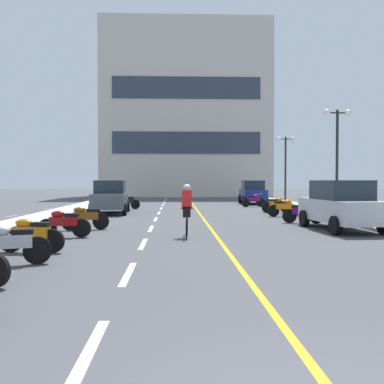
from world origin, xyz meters
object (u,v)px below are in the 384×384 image
object	(u,v)px
parked_car_near	(341,205)
motorcycle_10	(253,200)
parked_car_far	(253,192)
motorcycle_5	(85,217)
cyclist_rider	(187,209)
motorcycle_9	(126,202)
motorcycle_8	(276,204)
motorcycle_6	(303,212)
motorcycle_4	(64,223)
motorcycle_7	(284,207)
parked_car_mid	(110,197)
street_lamp_mid	(337,138)
street_lamp_far	(286,154)
motorcycle_3	(31,234)
motorcycle_2	(9,244)

from	to	relation	value
parked_car_near	motorcycle_10	xyz separation A→B (m)	(-0.67, 14.28, -0.44)
parked_car_far	motorcycle_5	bearing A→B (deg)	-117.66
cyclist_rider	motorcycle_9	bearing A→B (deg)	104.04
motorcycle_8	motorcycle_6	bearing A→B (deg)	-92.62
motorcycle_4	motorcycle_7	xyz separation A→B (m)	(9.01, 7.80, 0.00)
parked_car_mid	motorcycle_10	xyz separation A→B (m)	(8.94, 5.87, -0.44)
street_lamp_mid	motorcycle_10	distance (m)	9.07
street_lamp_mid	motorcycle_6	xyz separation A→B (m)	(-2.89, -3.91, -3.53)
parked_car_far	motorcycle_5	world-z (taller)	parked_car_far
motorcycle_4	motorcycle_8	world-z (taller)	same
street_lamp_mid	street_lamp_far	world-z (taller)	street_lamp_mid
motorcycle_8	parked_car_near	bearing A→B (deg)	-87.55
motorcycle_3	motorcycle_10	world-z (taller)	same
motorcycle_2	motorcycle_6	size ratio (longest dim) A/B	1.00
motorcycle_6	street_lamp_far	bearing A→B (deg)	78.58
motorcycle_8	cyclist_rider	size ratio (longest dim) A/B	0.95
street_lamp_far	parked_car_mid	distance (m)	15.36
motorcycle_4	motorcycle_8	distance (m)	13.91
motorcycle_10	motorcycle_8	bearing A→B (deg)	-86.98
street_lamp_mid	motorcycle_8	xyz separation A→B (m)	(-2.61, 2.22, -3.53)
street_lamp_far	cyclist_rider	xyz separation A→B (m)	(-8.07, -19.31, -2.94)
street_lamp_mid	parked_car_mid	bearing A→B (deg)	170.56
parked_car_near	motorcycle_6	world-z (taller)	parked_car_near
motorcycle_5	cyclist_rider	xyz separation A→B (m)	(3.67, -2.10, 0.41)
parked_car_far	motorcycle_9	distance (m)	10.94
motorcycle_4	cyclist_rider	xyz separation A→B (m)	(3.91, 0.00, 0.41)
motorcycle_2	cyclist_rider	xyz separation A→B (m)	(3.89, 4.63, 0.41)
street_lamp_far	motorcycle_3	xyz separation A→B (m)	(-12.05, -22.25, -3.35)
parked_car_near	motorcycle_8	world-z (taller)	parked_car_near
street_lamp_mid	street_lamp_far	bearing A→B (deg)	89.25
parked_car_far	motorcycle_8	bearing A→B (deg)	-92.07
parked_car_near	motorcycle_4	world-z (taller)	parked_car_near
street_lamp_mid	cyclist_rider	xyz separation A→B (m)	(-7.92, -8.19, -3.12)
street_lamp_far	motorcycle_2	bearing A→B (deg)	-116.54
parked_car_near	parked_car_mid	distance (m)	12.77
motorcycle_4	motorcycle_7	world-z (taller)	same
motorcycle_6	motorcycle_9	xyz separation A→B (m)	(-8.50, 9.58, 0.00)
motorcycle_3	street_lamp_far	bearing A→B (deg)	61.56
motorcycle_2	parked_car_far	bearing A→B (deg)	68.73
parked_car_near	cyclist_rider	size ratio (longest dim) A/B	2.44
motorcycle_9	street_lamp_mid	bearing A→B (deg)	-26.46
street_lamp_far	motorcycle_5	xyz separation A→B (m)	(-11.73, -17.21, -3.35)
street_lamp_far	parked_car_far	world-z (taller)	street_lamp_far
street_lamp_mid	parked_car_far	size ratio (longest dim) A/B	1.25
parked_car_near	motorcycle_8	xyz separation A→B (m)	(-0.37, 8.67, -0.44)
motorcycle_8	motorcycle_3	bearing A→B (deg)	-124.85
parked_car_mid	motorcycle_7	world-z (taller)	parked_car_mid
street_lamp_mid	parked_car_far	world-z (taller)	street_lamp_mid
motorcycle_9	motorcycle_7	bearing A→B (deg)	-35.29
motorcycle_2	motorcycle_8	xyz separation A→B (m)	(9.20, 15.05, 0.00)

